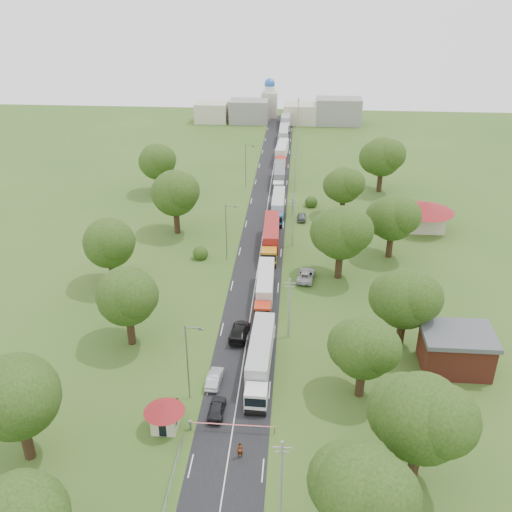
# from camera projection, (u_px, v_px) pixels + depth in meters

# --- Properties ---
(ground) EXTENTS (260.00, 260.00, 0.00)m
(ground) POSITION_uv_depth(u_px,v_px,m) (252.00, 307.00, 83.06)
(ground) COLOR #30561C
(ground) RESTS_ON ground
(road) EXTENTS (8.00, 200.00, 0.04)m
(road) POSITION_uv_depth(u_px,v_px,m) (261.00, 247.00, 100.83)
(road) COLOR black
(road) RESTS_ON ground
(boom_barrier) EXTENTS (9.22, 0.35, 1.18)m
(boom_barrier) POSITION_uv_depth(u_px,v_px,m) (219.00, 425.00, 60.54)
(boom_barrier) COLOR slate
(boom_barrier) RESTS_ON ground
(guard_booth) EXTENTS (4.40, 4.40, 3.45)m
(guard_booth) POSITION_uv_depth(u_px,v_px,m) (164.00, 413.00, 60.36)
(guard_booth) COLOR beige
(guard_booth) RESTS_ON ground
(guard_rail) EXTENTS (0.10, 17.00, 1.70)m
(guard_rail) POSITION_uv_depth(u_px,v_px,m) (166.00, 508.00, 52.31)
(guard_rail) COLOR slate
(guard_rail) RESTS_ON ground
(info_sign) EXTENTS (0.12, 3.10, 4.10)m
(info_sign) POSITION_uv_depth(u_px,v_px,m) (293.00, 201.00, 112.45)
(info_sign) COLOR slate
(info_sign) RESTS_ON ground
(pole_0) EXTENTS (1.60, 0.24, 9.00)m
(pole_0) POSITION_uv_depth(u_px,v_px,m) (281.00, 478.00, 49.46)
(pole_0) COLOR gray
(pole_0) RESTS_ON ground
(pole_1) EXTENTS (1.60, 0.24, 9.00)m
(pole_1) POSITION_uv_depth(u_px,v_px,m) (289.00, 307.00, 74.34)
(pole_1) COLOR gray
(pole_1) RESTS_ON ground
(pole_2) EXTENTS (1.60, 0.24, 9.00)m
(pole_2) POSITION_uv_depth(u_px,v_px,m) (293.00, 222.00, 99.22)
(pole_2) COLOR gray
(pole_2) RESTS_ON ground
(pole_3) EXTENTS (1.60, 0.24, 9.00)m
(pole_3) POSITION_uv_depth(u_px,v_px,m) (295.00, 170.00, 124.10)
(pole_3) COLOR gray
(pole_3) RESTS_ON ground
(pole_4) EXTENTS (1.60, 0.24, 9.00)m
(pole_4) POSITION_uv_depth(u_px,v_px,m) (297.00, 136.00, 148.98)
(pole_4) COLOR gray
(pole_4) RESTS_ON ground
(pole_5) EXTENTS (1.60, 0.24, 9.00)m
(pole_5) POSITION_uv_depth(u_px,v_px,m) (298.00, 112.00, 173.86)
(pole_5) COLOR gray
(pole_5) RESTS_ON ground
(lamp_0) EXTENTS (2.03, 0.22, 10.00)m
(lamp_0) POSITION_uv_depth(u_px,v_px,m) (189.00, 359.00, 63.14)
(lamp_0) COLOR slate
(lamp_0) RESTS_ON ground
(lamp_1) EXTENTS (2.03, 0.22, 10.00)m
(lamp_1) POSITION_uv_depth(u_px,v_px,m) (227.00, 229.00, 94.24)
(lamp_1) COLOR slate
(lamp_1) RESTS_ON ground
(lamp_2) EXTENTS (2.03, 0.22, 10.00)m
(lamp_2) POSITION_uv_depth(u_px,v_px,m) (246.00, 164.00, 125.34)
(lamp_2) COLOR slate
(lamp_2) RESTS_ON ground
(tree_0) EXTENTS (8.80, 8.80, 11.07)m
(tree_0) POSITION_uv_depth(u_px,v_px,m) (362.00, 489.00, 45.34)
(tree_0) COLOR #382616
(tree_0) RESTS_ON ground
(tree_1) EXTENTS (9.60, 9.60, 12.05)m
(tree_1) POSITION_uv_depth(u_px,v_px,m) (421.00, 416.00, 51.77)
(tree_1) COLOR #382616
(tree_1) RESTS_ON ground
(tree_2) EXTENTS (8.00, 8.00, 10.10)m
(tree_2) POSITION_uv_depth(u_px,v_px,m) (364.00, 347.00, 63.25)
(tree_2) COLOR #382616
(tree_2) RESTS_ON ground
(tree_3) EXTENTS (8.80, 8.80, 11.07)m
(tree_3) POSITION_uv_depth(u_px,v_px,m) (405.00, 298.00, 71.45)
(tree_3) COLOR #382616
(tree_3) RESTS_ON ground
(tree_4) EXTENTS (9.60, 9.60, 12.05)m
(tree_4) POSITION_uv_depth(u_px,v_px,m) (341.00, 232.00, 87.65)
(tree_4) COLOR #382616
(tree_4) RESTS_ON ground
(tree_5) EXTENTS (8.80, 8.80, 11.07)m
(tree_5) POSITION_uv_depth(u_px,v_px,m) (393.00, 217.00, 94.42)
(tree_5) COLOR #382616
(tree_5) RESTS_ON ground
(tree_6) EXTENTS (8.00, 8.00, 10.10)m
(tree_6) POSITION_uv_depth(u_px,v_px,m) (344.00, 185.00, 110.27)
(tree_6) COLOR #382616
(tree_6) RESTS_ON ground
(tree_7) EXTENTS (9.60, 9.60, 12.05)m
(tree_7) POSITION_uv_depth(u_px,v_px,m) (382.00, 157.00, 122.45)
(tree_7) COLOR #382616
(tree_7) RESTS_ON ground
(tree_9) EXTENTS (9.60, 9.60, 12.05)m
(tree_9) POSITION_uv_depth(u_px,v_px,m) (17.00, 395.00, 54.36)
(tree_9) COLOR #382616
(tree_9) RESTS_ON ground
(tree_10) EXTENTS (8.80, 8.80, 11.07)m
(tree_10) POSITION_uv_depth(u_px,v_px,m) (127.00, 295.00, 72.06)
(tree_10) COLOR #382616
(tree_10) RESTS_ON ground
(tree_11) EXTENTS (8.80, 8.80, 11.07)m
(tree_11) POSITION_uv_depth(u_px,v_px,m) (109.00, 242.00, 85.87)
(tree_11) COLOR #382616
(tree_11) RESTS_ON ground
(tree_12) EXTENTS (9.60, 9.60, 12.05)m
(tree_12) POSITION_uv_depth(u_px,v_px,m) (175.00, 193.00, 102.96)
(tree_12) COLOR #382616
(tree_12) RESTS_ON ground
(tree_13) EXTENTS (8.80, 8.80, 11.07)m
(tree_13) POSITION_uv_depth(u_px,v_px,m) (157.00, 161.00, 121.54)
(tree_13) COLOR #382616
(tree_13) RESTS_ON ground
(house_brick) EXTENTS (8.60, 6.60, 5.20)m
(house_brick) POSITION_uv_depth(u_px,v_px,m) (456.00, 350.00, 69.43)
(house_brick) COLOR maroon
(house_brick) RESTS_ON ground
(house_cream) EXTENTS (10.08, 10.08, 5.80)m
(house_cream) POSITION_uv_depth(u_px,v_px,m) (425.00, 211.00, 106.02)
(house_cream) COLOR beige
(house_cream) RESTS_ON ground
(distant_town) EXTENTS (52.00, 8.00, 8.00)m
(distant_town) POSITION_uv_depth(u_px,v_px,m) (283.00, 112.00, 179.17)
(distant_town) COLOR gray
(distant_town) RESTS_ON ground
(church) EXTENTS (5.00, 5.00, 12.30)m
(church) POSITION_uv_depth(u_px,v_px,m) (270.00, 100.00, 185.74)
(church) COLOR beige
(church) RESTS_ON ground
(truck_0) EXTENTS (2.88, 15.07, 4.17)m
(truck_0) POSITION_uv_depth(u_px,v_px,m) (260.00, 358.00, 68.72)
(truck_0) COLOR white
(truck_0) RESTS_ON ground
(truck_1) EXTENTS (2.53, 13.60, 3.77)m
(truck_1) POSITION_uv_depth(u_px,v_px,m) (265.00, 287.00, 84.24)
(truck_1) COLOR red
(truck_1) RESTS_ON ground
(truck_2) EXTENTS (2.93, 15.21, 4.21)m
(truck_2) POSITION_uv_depth(u_px,v_px,m) (271.00, 237.00, 99.50)
(truck_2) COLOR orange
(truck_2) RESTS_ON ground
(truck_3) EXTENTS (2.33, 13.47, 3.74)m
(truck_3) POSITION_uv_depth(u_px,v_px,m) (278.00, 205.00, 113.20)
(truck_3) COLOR #1B60A4
(truck_3) RESTS_ON ground
(truck_4) EXTENTS (2.62, 14.04, 3.89)m
(truck_4) POSITION_uv_depth(u_px,v_px,m) (279.00, 176.00, 128.94)
(truck_4) COLOR silver
(truck_4) RESTS_ON ground
(truck_5) EXTENTS (3.15, 14.73, 4.07)m
(truck_5) POSITION_uv_depth(u_px,v_px,m) (282.00, 152.00, 144.73)
(truck_5) COLOR red
(truck_5) RESTS_ON ground
(truck_6) EXTENTS (2.53, 14.20, 3.94)m
(truck_6) POSITION_uv_depth(u_px,v_px,m) (284.00, 135.00, 159.72)
(truck_6) COLOR #2B7236
(truck_6) RESTS_ON ground
(truck_7) EXTENTS (2.98, 15.10, 4.18)m
(truck_7) POSITION_uv_depth(u_px,v_px,m) (286.00, 121.00, 174.45)
(truck_7) COLOR silver
(truck_7) RESTS_ON ground
(car_lane_front) EXTENTS (1.80, 4.30, 1.45)m
(car_lane_front) POSITION_uv_depth(u_px,v_px,m) (217.00, 409.00, 62.98)
(car_lane_front) COLOR black
(car_lane_front) RESTS_ON ground
(car_lane_mid) EXTENTS (1.81, 4.45, 1.44)m
(car_lane_mid) POSITION_uv_depth(u_px,v_px,m) (215.00, 378.00, 67.62)
(car_lane_mid) COLOR #A6A9AF
(car_lane_mid) RESTS_ON ground
(car_lane_rear) EXTENTS (2.77, 5.89, 1.66)m
(car_lane_rear) POSITION_uv_depth(u_px,v_px,m) (240.00, 331.00, 76.10)
(car_lane_rear) COLOR black
(car_lane_rear) RESTS_ON ground
(car_verge_near) EXTENTS (3.29, 5.80, 1.53)m
(car_verge_near) POSITION_uv_depth(u_px,v_px,m) (306.00, 275.00, 90.14)
(car_verge_near) COLOR #B3B3B3
(car_verge_near) RESTS_ON ground
(car_verge_far) EXTENTS (1.62, 4.03, 1.37)m
(car_verge_far) POSITION_uv_depth(u_px,v_px,m) (302.00, 217.00, 111.37)
(car_verge_far) COLOR #53555A
(car_verge_far) RESTS_ON ground
(pedestrian_near) EXTENTS (0.69, 0.48, 1.81)m
(pedestrian_near) POSITION_uv_depth(u_px,v_px,m) (240.00, 451.00, 57.25)
(pedestrian_near) COLOR gray
(pedestrian_near) RESTS_ON ground
(pedestrian_booth) EXTENTS (0.92, 0.96, 1.57)m
(pedestrian_booth) POSITION_uv_depth(u_px,v_px,m) (177.00, 404.00, 63.50)
(pedestrian_booth) COLOR gray
(pedestrian_booth) RESTS_ON ground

